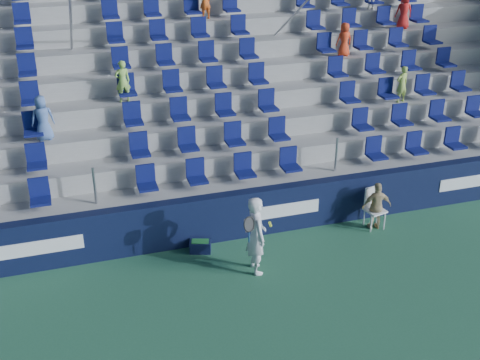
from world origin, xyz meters
name	(u,v)px	position (x,y,z in m)	size (l,w,h in m)	color
ground	(272,316)	(0.00, 0.00, 0.00)	(70.00, 70.00, 0.00)	#2B6546
sponsor_wall	(228,216)	(0.00, 3.15, 0.60)	(24.00, 0.32, 1.20)	#0D1432
grandstand	(180,93)	(0.00, 8.24, 2.13)	(24.00, 8.17, 6.63)	#9C9C97
tennis_player	(256,235)	(0.20, 1.62, 0.92)	(0.69, 0.68, 1.83)	silver
line_judge_chair	(373,204)	(3.66, 2.66, 0.59)	(0.54, 0.55, 1.04)	white
line_judge	(377,206)	(3.66, 2.50, 0.63)	(0.73, 0.31, 1.25)	tan
ball_bin	(200,246)	(-0.79, 2.75, 0.15)	(0.57, 0.45, 0.28)	#0E1433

